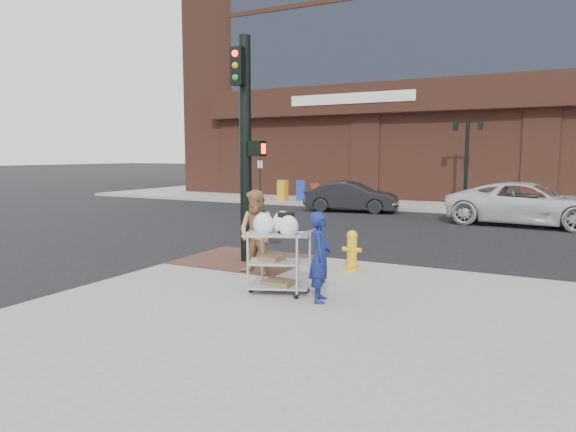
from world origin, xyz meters
The scene contains 14 objects.
ground centered at (0.00, 0.00, 0.00)m, with size 220.00×220.00×0.00m, color black.
brick_curb_ramp centered at (-0.60, 0.90, 0.16)m, with size 2.80×2.40×0.01m, color #543427.
lamp_post centered at (2.00, 16.00, 2.62)m, with size 1.32×0.22×4.00m.
parking_sign centered at (-8.50, 15.00, 1.25)m, with size 0.05×0.05×2.20m, color black.
traffic_signal_pole centered at (-0.48, 0.77, 2.83)m, with size 0.61×0.51×5.00m.
woman_blue centered at (2.31, -1.40, 0.90)m, with size 0.55×0.36×1.50m, color navy.
pedestrian_tan centered at (0.39, -0.20, 1.01)m, with size 0.83×0.65×1.71m, color #AD8251.
sedan_dark centered at (-2.43, 12.78, 0.68)m, with size 1.44×4.13×1.36m, color black.
minivan_white centered at (4.88, 11.51, 0.79)m, with size 2.61×5.66×1.57m, color silver.
utility_cart centered at (1.45, -1.25, 0.80)m, with size 1.17×0.92×1.43m.
fire_hydrant centered at (2.00, 0.93, 0.59)m, with size 0.41×0.28×0.86m.
newsbox_red centered at (-5.11, 14.74, 0.64)m, with size 0.41×0.37×0.97m, color #A22312.
newsbox_yellow centered at (-7.03, 14.84, 0.69)m, with size 0.46×0.41×1.09m, color gold.
newsbox_blue centered at (-6.22, 15.34, 0.69)m, with size 0.45×0.41×1.07m, color #1B36B1.
Camera 1 is at (5.65, -9.00, 2.57)m, focal length 32.00 mm.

